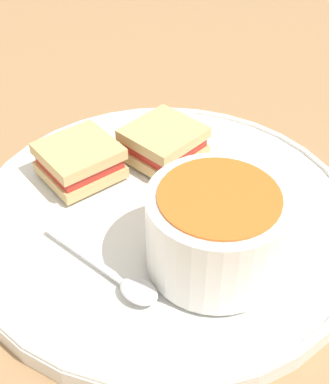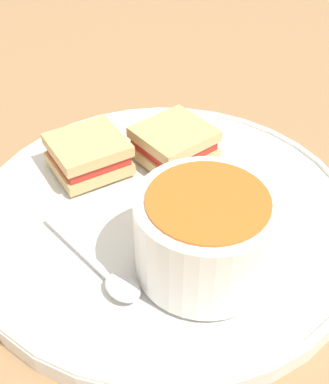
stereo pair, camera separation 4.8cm
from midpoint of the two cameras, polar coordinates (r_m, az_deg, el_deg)
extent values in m
plane|color=#9E754C|center=(0.51, 2.71, -3.74)|extent=(2.40, 2.40, 0.00)
cylinder|color=white|center=(0.50, 2.74, -3.01)|extent=(0.36, 0.36, 0.02)
torus|color=white|center=(0.50, 2.77, -2.14)|extent=(0.36, 0.36, 0.01)
cylinder|color=white|center=(0.44, 6.83, -7.78)|extent=(0.06, 0.06, 0.01)
cylinder|color=white|center=(0.42, 7.17, -4.88)|extent=(0.11, 0.11, 0.07)
cylinder|color=orange|center=(0.40, 7.56, -1.43)|extent=(0.09, 0.09, 0.01)
cube|color=silver|center=(0.46, -6.24, -6.08)|extent=(0.03, 0.10, 0.00)
ellipsoid|color=silver|center=(0.42, -1.22, -10.30)|extent=(0.03, 0.04, 0.01)
cube|color=tan|center=(0.55, 3.50, 4.19)|extent=(0.08, 0.08, 0.01)
cube|color=#B72D23|center=(0.55, 3.54, 5.13)|extent=(0.08, 0.08, 0.01)
cube|color=tan|center=(0.54, 3.59, 6.08)|extent=(0.08, 0.08, 0.01)
cube|color=tan|center=(0.54, -5.51, 3.02)|extent=(0.08, 0.07, 0.01)
cube|color=#B72D23|center=(0.53, -5.58, 3.96)|extent=(0.07, 0.07, 0.01)
cube|color=tan|center=(0.53, -5.66, 4.93)|extent=(0.08, 0.07, 0.01)
camera|label=1|loc=(0.02, -87.13, 2.44)|focal=50.00mm
camera|label=2|loc=(0.02, 92.87, -2.44)|focal=50.00mm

